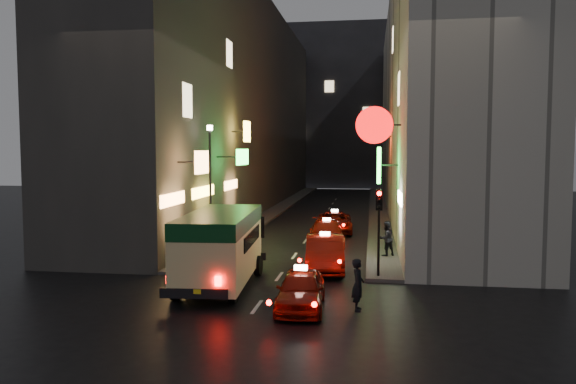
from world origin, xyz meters
The scene contains 15 objects.
ground centered at (0.00, 0.00, 0.00)m, with size 120.00×120.00×0.00m, color black.
building_left centered at (-8.00, 33.99, 9.00)m, with size 7.58×52.00×18.00m.
building_right centered at (8.00, 33.99, 9.00)m, with size 8.07×52.00×18.00m.
building_far centered at (0.00, 66.00, 11.00)m, with size 30.00×10.00×22.00m, color #343439.
sidewalk_left centered at (-4.25, 34.00, 0.07)m, with size 1.50×52.00×0.15m, color #494744.
sidewalk_right centered at (4.25, 34.00, 0.07)m, with size 1.50×52.00×0.15m, color #494744.
minibus centered at (-1.91, 6.51, 1.78)m, with size 2.76×6.71×2.82m.
taxi_near centered at (1.46, 4.00, 0.75)m, with size 2.13×4.77×1.66m.
taxi_second centered at (1.74, 9.99, 0.87)m, with size 2.73×5.67×1.92m.
taxi_third centered at (1.31, 16.29, 0.78)m, with size 2.46×5.07×1.73m.
taxi_far centered at (1.42, 21.09, 0.75)m, with size 2.26×4.84×1.67m.
pedestrian_crossing centered at (3.30, 4.12, 0.96)m, with size 0.63×0.40×1.91m, color black.
pedestrian_sidewalk centered at (4.41, 12.96, 1.09)m, with size 0.71×0.44×1.88m, color black.
traffic_light centered at (4.00, 8.47, 2.69)m, with size 0.26×0.43×3.50m.
lamp_post centered at (-4.20, 13.00, 3.72)m, with size 0.28×0.28×6.22m.
Camera 1 is at (3.71, -13.78, 5.18)m, focal length 35.00 mm.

